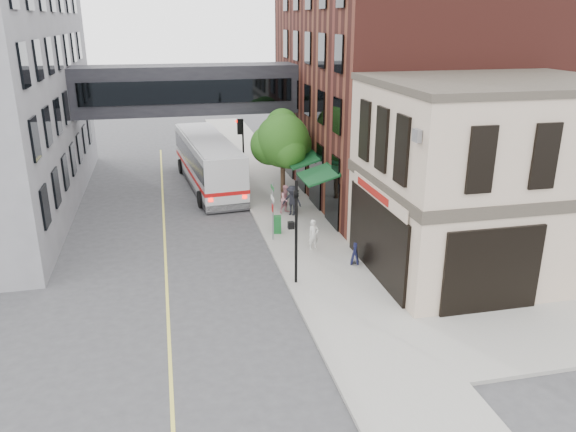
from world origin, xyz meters
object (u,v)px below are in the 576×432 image
pedestrian_c (292,200)px  bus (208,160)px  newspaper_box (277,224)px  pedestrian_b (286,199)px  sandwich_board (355,254)px  pedestrian_a (314,235)px

pedestrian_c → bus: bearing=151.9°
bus → newspaper_box: bearing=-75.2°
pedestrian_b → newspaper_box: pedestrian_b is taller
pedestrian_c → sandwich_board: (1.30, -7.16, -0.41)m
bus → pedestrian_a: 13.22m
bus → pedestrian_a: bus is taller
pedestrian_c → sandwich_board: pedestrian_c is taller
pedestrian_a → newspaper_box: 2.89m
pedestrian_a → pedestrian_b: bearing=74.4°
pedestrian_a → sandwich_board: size_ratio=1.65×
bus → newspaper_box: size_ratio=13.44×
bus → newspaper_box: (2.65, -10.01, -1.22)m
pedestrian_a → bus: bearing=90.8°
newspaper_box → pedestrian_b: bearing=80.1°
bus → newspaper_box: 10.43m
newspaper_box → sandwich_board: size_ratio=1.00×
pedestrian_c → newspaper_box: bearing=-85.4°
newspaper_box → pedestrian_a: bearing=-52.3°
pedestrian_c → newspaper_box: (-1.41, -2.58, -0.41)m
pedestrian_b → newspaper_box: bearing=-135.9°
pedestrian_a → pedestrian_b: size_ratio=0.91×
pedestrian_b → pedestrian_a: bearing=-113.8°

